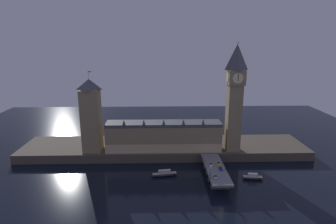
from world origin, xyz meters
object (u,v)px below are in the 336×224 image
(victoria_tower, at_px, (91,115))
(pedestrian_mid_walk, at_px, (225,169))
(boat_downstream, at_px, (253,177))
(pedestrian_far_rail, at_px, (205,161))
(pedestrian_near_rail, at_px, (210,174))
(car_northbound_lead, at_px, (210,164))
(car_southbound_trail, at_px, (218,163))
(car_northbound_trail, at_px, (215,177))
(street_lamp_far, at_px, (203,153))
(boat_upstream, at_px, (165,174))
(clock_tower, at_px, (235,95))
(street_lamp_near, at_px, (211,171))
(car_southbound_lead, at_px, (221,169))

(victoria_tower, relative_size, pedestrian_mid_walk, 35.81)
(pedestrian_mid_walk, bearing_deg, boat_downstream, 2.43)
(victoria_tower, height_order, pedestrian_far_rail, victoria_tower)
(pedestrian_near_rail, bearing_deg, car_northbound_lead, 79.25)
(pedestrian_mid_walk, height_order, boat_downstream, pedestrian_mid_walk)
(boat_downstream, bearing_deg, car_southbound_trail, 159.36)
(car_northbound_trail, bearing_deg, car_southbound_trail, 73.31)
(street_lamp_far, xyz_separation_m, boat_upstream, (-26.87, -12.27, -9.28))
(street_lamp_far, bearing_deg, clock_tower, 34.87)
(car_southbound_trail, xyz_separation_m, boat_downstream, (20.70, -7.80, -6.12))
(clock_tower, relative_size, pedestrian_far_rail, 48.56)
(car_northbound_lead, bearing_deg, victoria_tower, 160.19)
(car_northbound_lead, bearing_deg, street_lamp_near, -99.92)
(victoria_tower, relative_size, car_southbound_trail, 14.25)
(car_southbound_trail, height_order, boat_downstream, car_southbound_trail)
(car_southbound_trail, relative_size, pedestrian_mid_walk, 2.51)
(victoria_tower, height_order, car_northbound_lead, victoria_tower)
(car_southbound_lead, distance_m, street_lamp_near, 15.11)
(pedestrian_near_rail, bearing_deg, street_lamp_far, 90.88)
(car_northbound_trail, height_order, street_lamp_far, street_lamp_far)
(pedestrian_near_rail, bearing_deg, pedestrian_far_rail, 90.00)
(boat_downstream, bearing_deg, boat_upstream, 174.16)
(pedestrian_near_rail, bearing_deg, car_southbound_trail, 62.41)
(street_lamp_near, bearing_deg, pedestrian_mid_walk, 43.24)
(street_lamp_near, bearing_deg, pedestrian_near_rail, 83.52)
(victoria_tower, bearing_deg, car_northbound_trail, -29.46)
(pedestrian_near_rail, distance_m, pedestrian_far_rail, 19.67)
(car_southbound_trail, height_order, boat_upstream, car_southbound_trail)
(pedestrian_near_rail, distance_m, boat_downstream, 30.63)
(victoria_tower, bearing_deg, car_southbound_lead, -22.17)
(car_southbound_lead, bearing_deg, victoria_tower, 157.83)
(car_southbound_lead, xyz_separation_m, pedestrian_near_rail, (-8.20, -8.27, 0.30))
(clock_tower, xyz_separation_m, pedestrian_near_rail, (-23.67, -42.69, -40.65))
(car_northbound_trail, bearing_deg, victoria_tower, 150.54)
(car_southbound_lead, height_order, street_lamp_far, street_lamp_far)
(car_southbound_lead, height_order, pedestrian_far_rail, pedestrian_far_rail)
(victoria_tower, bearing_deg, pedestrian_mid_walk, -22.18)
(clock_tower, xyz_separation_m, street_lamp_far, (-24.07, -16.77, -37.57))
(victoria_tower, distance_m, street_lamp_near, 95.48)
(clock_tower, distance_m, pedestrian_near_rail, 63.52)
(clock_tower, distance_m, boat_downstream, 58.70)
(car_southbound_lead, bearing_deg, car_northbound_lead, 131.72)
(car_southbound_trail, bearing_deg, pedestrian_far_rail, 154.16)
(car_northbound_lead, distance_m, car_southbound_trail, 5.62)
(clock_tower, bearing_deg, pedestrian_far_rail, -135.79)
(boat_downstream, bearing_deg, street_lamp_near, -158.70)
(car_northbound_lead, bearing_deg, clock_tower, 53.50)
(pedestrian_mid_walk, bearing_deg, victoria_tower, 157.82)
(boat_upstream, bearing_deg, car_northbound_lead, 1.45)
(pedestrian_mid_walk, relative_size, boat_upstream, 0.09)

